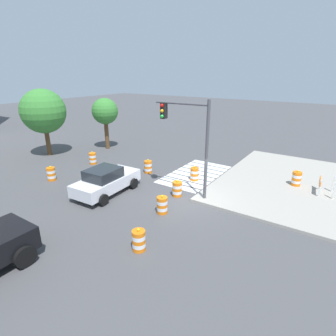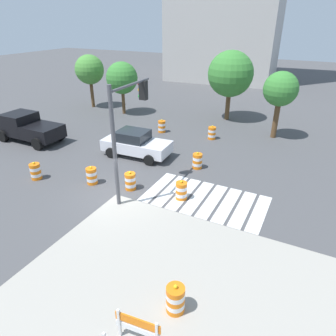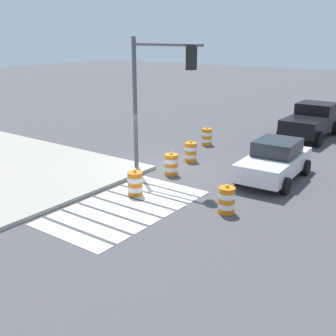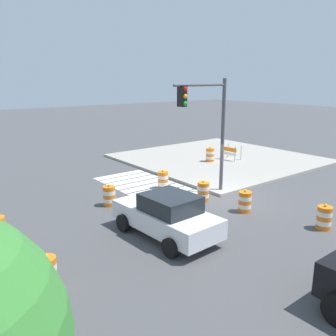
{
  "view_description": "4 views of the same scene",
  "coord_description": "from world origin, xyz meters",
  "px_view_note": "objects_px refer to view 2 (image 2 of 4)",
  "views": [
    {
      "loc": [
        -12.14,
        -6.61,
        6.96
      ],
      "look_at": [
        0.08,
        1.56,
        1.69
      ],
      "focal_mm": 28.76,
      "sensor_mm": 36.0,
      "label": 1
    },
    {
      "loc": [
        8.09,
        -10.27,
        8.02
      ],
      "look_at": [
        1.74,
        2.23,
        1.01
      ],
      "focal_mm": 32.47,
      "sensor_mm": 36.0,
      "label": 2
    },
    {
      "loc": [
        13.97,
        10.91,
        5.73
      ],
      "look_at": [
        1.09,
        1.47,
        0.62
      ],
      "focal_mm": 44.79,
      "sensor_mm": 36.0,
      "label": 3
    },
    {
      "loc": [
        -11.38,
        12.14,
        5.63
      ],
      "look_at": [
        1.45,
        2.14,
        1.53
      ],
      "focal_mm": 37.99,
      "sensor_mm": 36.0,
      "label": 4
    }
  ],
  "objects_px": {
    "traffic_barrel_near_corner": "(130,181)",
    "traffic_barrel_on_sidewalk": "(175,299)",
    "traffic_barrel_opposite_curb": "(92,176)",
    "pickup_truck": "(27,127)",
    "traffic_light_pole": "(127,120)",
    "street_tree_streetside_near": "(230,74)",
    "traffic_barrel_crosswalk_end": "(162,126)",
    "traffic_barrel_lane_center": "(197,161)",
    "traffic_barrel_median_far": "(36,171)",
    "street_tree_streetside_far": "(281,90)",
    "street_tree_corner_lot": "(90,70)",
    "street_tree_streetside_mid": "(122,78)",
    "sports_car": "(136,144)",
    "construction_barricade": "(135,332)",
    "traffic_barrel_median_near": "(181,191)",
    "traffic_barrel_far_curb": "(212,133)"
  },
  "relations": [
    {
      "from": "pickup_truck",
      "to": "street_tree_corner_lot",
      "type": "distance_m",
      "value": 9.77
    },
    {
      "from": "traffic_barrel_crosswalk_end",
      "to": "traffic_light_pole",
      "type": "height_order",
      "value": "traffic_light_pole"
    },
    {
      "from": "traffic_barrel_near_corner",
      "to": "street_tree_streetside_mid",
      "type": "relative_size",
      "value": 0.22
    },
    {
      "from": "traffic_barrel_median_near",
      "to": "traffic_light_pole",
      "type": "relative_size",
      "value": 0.19
    },
    {
      "from": "street_tree_corner_lot",
      "to": "street_tree_streetside_far",
      "type": "bearing_deg",
      "value": -2.23
    },
    {
      "from": "traffic_barrel_crosswalk_end",
      "to": "traffic_barrel_lane_center",
      "type": "bearing_deg",
      "value": -43.68
    },
    {
      "from": "traffic_barrel_lane_center",
      "to": "construction_barricade",
      "type": "height_order",
      "value": "construction_barricade"
    },
    {
      "from": "traffic_barrel_median_near",
      "to": "traffic_barrel_far_curb",
      "type": "distance_m",
      "value": 8.54
    },
    {
      "from": "traffic_barrel_opposite_curb",
      "to": "pickup_truck",
      "type": "bearing_deg",
      "value": 160.2
    },
    {
      "from": "pickup_truck",
      "to": "traffic_barrel_median_near",
      "type": "xyz_separation_m",
      "value": [
        13.15,
        -2.22,
        -0.52
      ]
    },
    {
      "from": "pickup_truck",
      "to": "traffic_light_pole",
      "type": "relative_size",
      "value": 0.94
    },
    {
      "from": "traffic_light_pole",
      "to": "street_tree_streetside_near",
      "type": "xyz_separation_m",
      "value": [
        0.52,
        14.32,
        -0.1
      ]
    },
    {
      "from": "sports_car",
      "to": "traffic_barrel_crosswalk_end",
      "type": "distance_m",
      "value": 4.69
    },
    {
      "from": "traffic_barrel_far_curb",
      "to": "traffic_barrel_lane_center",
      "type": "xyz_separation_m",
      "value": [
        0.85,
        -4.92,
        0.0
      ]
    },
    {
      "from": "traffic_barrel_on_sidewalk",
      "to": "street_tree_streetside_far",
      "type": "xyz_separation_m",
      "value": [
        -0.01,
        16.75,
        2.88
      ]
    },
    {
      "from": "traffic_light_pole",
      "to": "street_tree_streetside_far",
      "type": "xyz_separation_m",
      "value": [
        4.91,
        11.6,
        -0.43
      ]
    },
    {
      "from": "traffic_barrel_lane_center",
      "to": "construction_barricade",
      "type": "xyz_separation_m",
      "value": [
        2.67,
        -10.93,
        0.27
      ]
    },
    {
      "from": "sports_car",
      "to": "traffic_barrel_near_corner",
      "type": "bearing_deg",
      "value": -61.68
    },
    {
      "from": "sports_car",
      "to": "street_tree_corner_lot",
      "type": "xyz_separation_m",
      "value": [
        -10.09,
        8.06,
        2.72
      ]
    },
    {
      "from": "traffic_barrel_median_near",
      "to": "street_tree_streetside_far",
      "type": "xyz_separation_m",
      "value": [
        2.52,
        10.82,
        3.03
      ]
    },
    {
      "from": "traffic_barrel_far_curb",
      "to": "street_tree_corner_lot",
      "type": "relative_size",
      "value": 0.21
    },
    {
      "from": "pickup_truck",
      "to": "traffic_barrel_near_corner",
      "type": "xyz_separation_m",
      "value": [
        10.42,
        -2.55,
        -0.52
      ]
    },
    {
      "from": "traffic_barrel_lane_center",
      "to": "street_tree_streetside_near",
      "type": "xyz_separation_m",
      "value": [
        -1.29,
        10.03,
        3.36
      ]
    },
    {
      "from": "traffic_barrel_median_far",
      "to": "traffic_barrel_far_curb",
      "type": "bearing_deg",
      "value": 57.24
    },
    {
      "from": "sports_car",
      "to": "street_tree_streetside_mid",
      "type": "height_order",
      "value": "street_tree_streetside_mid"
    },
    {
      "from": "traffic_barrel_median_far",
      "to": "street_tree_streetside_far",
      "type": "bearing_deg",
      "value": 50.13
    },
    {
      "from": "traffic_barrel_median_near",
      "to": "traffic_barrel_opposite_curb",
      "type": "relative_size",
      "value": 1.0
    },
    {
      "from": "traffic_barrel_median_near",
      "to": "traffic_barrel_opposite_curb",
      "type": "height_order",
      "value": "same"
    },
    {
      "from": "traffic_barrel_lane_center",
      "to": "street_tree_streetside_mid",
      "type": "xyz_separation_m",
      "value": [
        -10.26,
        7.46,
        2.72
      ]
    },
    {
      "from": "traffic_barrel_median_near",
      "to": "street_tree_streetside_mid",
      "type": "bearing_deg",
      "value": 134.67
    },
    {
      "from": "traffic_barrel_crosswalk_end",
      "to": "construction_barricade",
      "type": "xyz_separation_m",
      "value": [
        7.45,
        -15.49,
        0.27
      ]
    },
    {
      "from": "traffic_barrel_near_corner",
      "to": "traffic_barrel_median_near",
      "type": "bearing_deg",
      "value": 6.73
    },
    {
      "from": "traffic_barrel_on_sidewalk",
      "to": "street_tree_streetside_mid",
      "type": "distance_m",
      "value": 21.7
    },
    {
      "from": "sports_car",
      "to": "street_tree_corner_lot",
      "type": "bearing_deg",
      "value": 141.38
    },
    {
      "from": "traffic_barrel_near_corner",
      "to": "traffic_barrel_on_sidewalk",
      "type": "height_order",
      "value": "traffic_barrel_on_sidewalk"
    },
    {
      "from": "street_tree_corner_lot",
      "to": "traffic_barrel_far_curb",
      "type": "bearing_deg",
      "value": -12.89
    },
    {
      "from": "traffic_barrel_on_sidewalk",
      "to": "street_tree_corner_lot",
      "type": "relative_size",
      "value": 0.21
    },
    {
      "from": "street_tree_streetside_far",
      "to": "street_tree_streetside_near",
      "type": "bearing_deg",
      "value": 148.22
    },
    {
      "from": "construction_barricade",
      "to": "street_tree_corner_lot",
      "type": "height_order",
      "value": "street_tree_corner_lot"
    },
    {
      "from": "traffic_light_pole",
      "to": "street_tree_streetside_near",
      "type": "height_order",
      "value": "street_tree_streetside_near"
    },
    {
      "from": "pickup_truck",
      "to": "traffic_light_pole",
      "type": "height_order",
      "value": "traffic_light_pole"
    },
    {
      "from": "traffic_barrel_median_near",
      "to": "traffic_barrel_lane_center",
      "type": "bearing_deg",
      "value": 99.37
    },
    {
      "from": "traffic_barrel_near_corner",
      "to": "traffic_barrel_crosswalk_end",
      "type": "relative_size",
      "value": 1.0
    },
    {
      "from": "traffic_light_pole",
      "to": "traffic_barrel_near_corner",
      "type": "bearing_deg",
      "value": 126.26
    },
    {
      "from": "traffic_barrel_near_corner",
      "to": "street_tree_streetside_near",
      "type": "relative_size",
      "value": 0.18
    },
    {
      "from": "traffic_barrel_on_sidewalk",
      "to": "street_tree_corner_lot",
      "type": "height_order",
      "value": "street_tree_corner_lot"
    },
    {
      "from": "street_tree_corner_lot",
      "to": "pickup_truck",
      "type": "bearing_deg",
      "value": -79.63
    },
    {
      "from": "traffic_barrel_near_corner",
      "to": "street_tree_corner_lot",
      "type": "xyz_separation_m",
      "value": [
        -12.12,
        11.82,
        3.08
      ]
    },
    {
      "from": "sports_car",
      "to": "traffic_barrel_on_sidewalk",
      "type": "bearing_deg",
      "value": -52.12
    },
    {
      "from": "construction_barricade",
      "to": "traffic_light_pole",
      "type": "distance_m",
      "value": 8.62
    }
  ]
}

